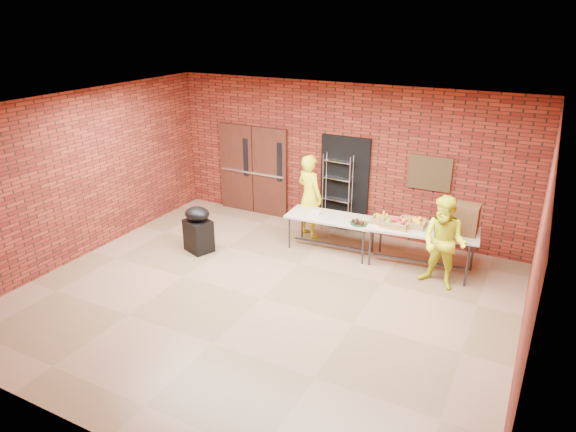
% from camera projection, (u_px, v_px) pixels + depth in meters
% --- Properties ---
extents(room, '(8.08, 7.08, 3.28)m').
position_uv_depth(room, '(260.00, 211.00, 8.14)').
color(room, brown).
rests_on(room, ground).
extents(double_doors, '(1.78, 0.12, 2.10)m').
position_uv_depth(double_doors, '(253.00, 170.00, 12.12)').
color(double_doors, '#401A12').
rests_on(double_doors, room).
extents(dark_doorway, '(1.10, 0.06, 2.10)m').
position_uv_depth(dark_doorway, '(344.00, 184.00, 11.16)').
color(dark_doorway, black).
rests_on(dark_doorway, room).
extents(bronze_plaque, '(0.85, 0.04, 0.70)m').
position_uv_depth(bronze_plaque, '(430.00, 173.00, 10.20)').
color(bronze_plaque, '#41321A').
rests_on(bronze_plaque, room).
extents(wire_rack, '(0.65, 0.25, 1.73)m').
position_uv_depth(wire_rack, '(337.00, 193.00, 11.16)').
color(wire_rack, silver).
rests_on(wire_rack, room).
extents(table_left, '(1.82, 0.83, 0.73)m').
position_uv_depth(table_left, '(331.00, 219.00, 10.26)').
color(table_left, '#C1B093').
rests_on(table_left, room).
extents(table_right, '(2.08, 1.06, 0.82)m').
position_uv_depth(table_right, '(423.00, 231.00, 9.50)').
color(table_right, '#C1B093').
rests_on(table_right, room).
extents(basket_bananas, '(0.41, 0.32, 0.13)m').
position_uv_depth(basket_bananas, '(383.00, 220.00, 9.68)').
color(basket_bananas, olive).
rests_on(basket_bananas, table_right).
extents(basket_oranges, '(0.49, 0.38, 0.15)m').
position_uv_depth(basket_oranges, '(412.00, 223.00, 9.54)').
color(basket_oranges, olive).
rests_on(basket_oranges, table_right).
extents(basket_apples, '(0.49, 0.38, 0.15)m').
position_uv_depth(basket_apples, '(396.00, 223.00, 9.52)').
color(basket_apples, olive).
rests_on(basket_apples, table_right).
extents(muffin_tray, '(0.38, 0.38, 0.10)m').
position_uv_depth(muffin_tray, '(360.00, 222.00, 9.87)').
color(muffin_tray, '#12441B').
rests_on(muffin_tray, table_left).
extents(napkin_box, '(0.18, 0.12, 0.06)m').
position_uv_depth(napkin_box, '(316.00, 212.00, 10.37)').
color(napkin_box, silver).
rests_on(napkin_box, table_left).
extents(coffee_dispenser, '(0.42, 0.37, 0.55)m').
position_uv_depth(coffee_dispenser, '(466.00, 219.00, 9.15)').
color(coffee_dispenser, brown).
rests_on(coffee_dispenser, table_right).
extents(cup_stack_front, '(0.09, 0.09, 0.26)m').
position_uv_depth(cup_stack_front, '(436.00, 226.00, 9.23)').
color(cup_stack_front, silver).
rests_on(cup_stack_front, table_right).
extents(cup_stack_mid, '(0.09, 0.09, 0.26)m').
position_uv_depth(cup_stack_mid, '(445.00, 230.00, 9.05)').
color(cup_stack_mid, silver).
rests_on(cup_stack_mid, table_right).
extents(cup_stack_back, '(0.07, 0.07, 0.22)m').
position_uv_depth(cup_stack_back, '(444.00, 227.00, 9.26)').
color(cup_stack_back, silver).
rests_on(cup_stack_back, table_right).
extents(covered_grill, '(0.64, 0.59, 0.95)m').
position_uv_depth(covered_grill, '(198.00, 229.00, 10.30)').
color(covered_grill, black).
rests_on(covered_grill, room).
extents(volunteer_woman, '(0.77, 0.65, 1.80)m').
position_uv_depth(volunteer_woman, '(309.00, 196.00, 10.86)').
color(volunteer_woman, yellow).
rests_on(volunteer_woman, room).
extents(volunteer_man, '(0.94, 0.81, 1.67)m').
position_uv_depth(volunteer_man, '(444.00, 243.00, 8.83)').
color(volunteer_man, yellow).
rests_on(volunteer_man, room).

